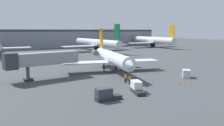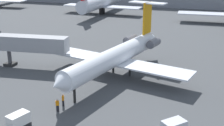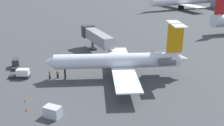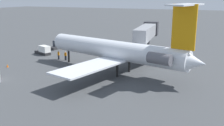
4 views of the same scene
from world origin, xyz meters
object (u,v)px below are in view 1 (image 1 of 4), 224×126
ground_crew_loader (130,80)px  regional_jet (111,57)px  cargo_container_uld (186,74)px  ground_crew_marshaller (125,78)px  parked_airliner_centre (96,43)px  baggage_tug_lead (137,88)px  traffic_cone_near (179,83)px  baggage_tug_trailing (106,95)px  traffic_cone_mid (190,81)px  parked_airliner_east_mid (153,40)px  jet_bridge (38,59)px

ground_crew_loader → regional_jet: bearing=75.5°
ground_crew_loader → cargo_container_uld: bearing=-3.2°
ground_crew_marshaller → ground_crew_loader: bearing=-88.8°
regional_jet → parked_airliner_centre: bearing=68.1°
regional_jet → baggage_tug_lead: (-5.83, -19.21, -2.89)m
regional_jet → ground_crew_loader: (-3.58, -13.82, -2.87)m
ground_crew_loader → traffic_cone_near: 9.57m
ground_crew_marshaller → baggage_tug_trailing: (-8.79, -8.23, -0.02)m
regional_jet → traffic_cone_mid: size_ratio=52.18×
baggage_tug_trailing → traffic_cone_near: bearing=6.4°
ground_crew_loader → parked_airliner_east_mid: (66.60, 73.22, 3.42)m
baggage_tug_lead → parked_airliner_centre: size_ratio=0.10×
ground_crew_marshaller → parked_airliner_centre: bearing=69.1°
jet_bridge → baggage_tug_lead: 22.44m
jet_bridge → cargo_container_uld: jet_bridge is taller
traffic_cone_near → parked_airliner_east_mid: (58.30, 77.96, 4.01)m
baggage_tug_trailing → parked_airliner_centre: parked_airliner_centre is taller
ground_crew_marshaller → traffic_cone_mid: ground_crew_marshaller is taller
ground_crew_marshaller → cargo_container_uld: (14.55, -2.37, 0.00)m
regional_jet → ground_crew_loader: regional_jet is taller
ground_crew_marshaller → baggage_tug_trailing: bearing=-136.9°
cargo_container_uld → traffic_cone_near: (-6.22, -3.93, -0.58)m
ground_crew_marshaller → traffic_cone_near: bearing=-37.1°
ground_crew_marshaller → parked_airliner_centre: (24.78, 64.87, 3.23)m
regional_jet → parked_airliner_centre: size_ratio=0.69×
ground_crew_marshaller → traffic_cone_near: ground_crew_marshaller is taller
ground_crew_marshaller → baggage_tug_lead: baggage_tug_lead is taller
jet_bridge → ground_crew_marshaller: jet_bridge is taller
traffic_cone_near → ground_crew_loader: bearing=150.3°
regional_jet → traffic_cone_near: 19.45m
parked_airliner_centre → parked_airliner_east_mid: 42.40m
jet_bridge → baggage_tug_trailing: size_ratio=3.92×
cargo_container_uld → traffic_cone_near: size_ratio=5.30×
baggage_tug_lead → parked_airliner_east_mid: size_ratio=0.11×
ground_crew_loader → parked_airliner_east_mid: 99.04m
cargo_container_uld → parked_airliner_east_mid: 90.58m
baggage_tug_trailing → ground_crew_marshaller: bearing=43.1°
jet_bridge → ground_crew_loader: size_ratio=9.35×
regional_jet → parked_airliner_east_mid: 86.60m
parked_airliner_east_mid → regional_jet: bearing=-136.7°
baggage_tug_lead → baggage_tug_trailing: bearing=-169.1°
traffic_cone_mid → parked_airliner_east_mid: 95.40m
parked_airliner_east_mid → cargo_container_uld: bearing=-125.1°
traffic_cone_near → ground_crew_marshaller: bearing=142.9°
baggage_tug_lead → baggage_tug_trailing: (-6.57, -1.27, 0.00)m
regional_jet → parked_airliner_east_mid: (63.02, 59.40, 0.56)m
ground_crew_loader → traffic_cone_near: (8.30, -4.73, -0.58)m
jet_bridge → traffic_cone_mid: size_ratio=28.72×
traffic_cone_mid → parked_airliner_east_mid: parked_airliner_east_mid is taller
jet_bridge → ground_crew_loader: jet_bridge is taller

